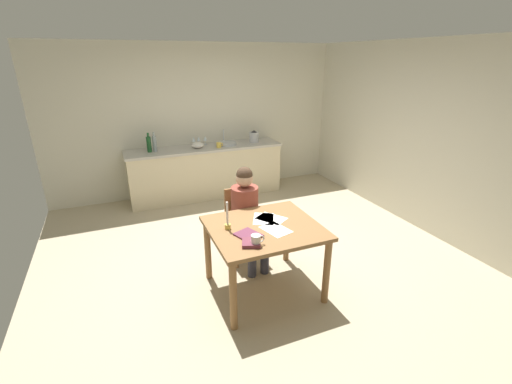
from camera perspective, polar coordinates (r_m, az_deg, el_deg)
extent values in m
cube|color=tan|center=(4.52, -0.43, -10.45)|extent=(5.20, 5.20, 0.04)
cube|color=beige|center=(6.42, -9.44, 11.54)|extent=(5.20, 0.12, 2.60)
cube|color=beige|center=(5.49, 25.82, 8.09)|extent=(0.12, 5.20, 2.60)
cube|color=beige|center=(6.28, -8.19, 3.21)|extent=(2.65, 0.60, 0.86)
cube|color=#B7B2A8|center=(6.16, -8.40, 7.19)|extent=(2.69, 0.64, 0.04)
cube|color=olive|center=(3.54, 1.37, -5.94)|extent=(1.10, 0.99, 0.04)
cylinder|color=olive|center=(3.25, -3.75, -16.69)|extent=(0.07, 0.07, 0.72)
cylinder|color=olive|center=(3.62, 11.51, -12.71)|extent=(0.07, 0.07, 0.72)
cylinder|color=olive|center=(3.94, -7.92, -9.38)|extent=(0.07, 0.07, 0.72)
cylinder|color=olive|center=(4.25, 5.05, -6.83)|extent=(0.07, 0.07, 0.72)
cube|color=olive|center=(4.23, -1.91, -5.24)|extent=(0.42, 0.42, 0.04)
cube|color=olive|center=(4.30, -2.91, -1.73)|extent=(0.36, 0.04, 0.40)
cylinder|color=olive|center=(4.15, -3.12, -9.59)|extent=(0.04, 0.04, 0.46)
cylinder|color=olive|center=(4.27, 1.16, -8.62)|extent=(0.04, 0.04, 0.46)
cylinder|color=olive|center=(4.43, -4.78, -7.52)|extent=(0.04, 0.04, 0.46)
cylinder|color=olive|center=(4.54, -0.73, -6.67)|extent=(0.04, 0.04, 0.46)
cylinder|color=brown|center=(4.11, -1.85, -2.48)|extent=(0.33, 0.33, 0.50)
sphere|color=#D8AD8C|center=(3.98, -1.91, 2.26)|extent=(0.20, 0.20, 0.20)
sphere|color=#473323|center=(3.97, -1.92, 2.81)|extent=(0.19, 0.19, 0.19)
cylinder|color=#383847|center=(4.04, -1.79, -6.91)|extent=(0.15, 0.39, 0.13)
cylinder|color=#383847|center=(4.00, -0.65, -10.92)|extent=(0.10, 0.10, 0.45)
cylinder|color=#383847|center=(4.10, 0.28, -6.47)|extent=(0.15, 0.39, 0.13)
cylinder|color=#383847|center=(4.06, 1.44, -10.41)|extent=(0.10, 0.10, 0.45)
cylinder|color=white|center=(3.17, -0.02, -7.95)|extent=(0.09, 0.09, 0.10)
torus|color=white|center=(3.18, 0.81, -7.70)|extent=(0.07, 0.01, 0.07)
cylinder|color=gold|center=(3.48, -4.67, -5.68)|extent=(0.06, 0.06, 0.05)
cylinder|color=white|center=(3.42, -4.74, -3.51)|extent=(0.02, 0.02, 0.24)
cube|color=brown|center=(3.35, -1.27, -7.07)|extent=(0.27, 0.29, 0.02)
cube|color=brown|center=(3.20, -0.79, -8.34)|extent=(0.21, 0.21, 0.03)
cube|color=white|center=(3.47, 3.26, -6.15)|extent=(0.28, 0.34, 0.00)
cube|color=white|center=(3.69, 1.25, -4.41)|extent=(0.32, 0.36, 0.00)
cube|color=white|center=(3.70, 2.52, -4.35)|extent=(0.34, 0.36, 0.00)
cylinder|color=#B2B7BC|center=(6.25, -4.87, 7.94)|extent=(0.36, 0.36, 0.04)
cylinder|color=silver|center=(6.38, -5.35, 9.12)|extent=(0.02, 0.02, 0.24)
cylinder|color=#194C23|center=(5.96, -17.16, 7.46)|extent=(0.07, 0.07, 0.25)
cylinder|color=#194C23|center=(5.93, -17.33, 8.94)|extent=(0.03, 0.03, 0.06)
cylinder|color=#8C999E|center=(5.99, -16.30, 7.61)|extent=(0.07, 0.07, 0.25)
cylinder|color=#8C999E|center=(5.95, -16.46, 9.09)|extent=(0.03, 0.03, 0.06)
ellipsoid|color=white|center=(6.07, -9.55, 7.59)|extent=(0.21, 0.21, 0.10)
cylinder|color=#B7BABF|center=(6.41, -0.33, 9.00)|extent=(0.18, 0.18, 0.18)
cone|color=#262628|center=(6.39, -0.34, 9.96)|extent=(0.11, 0.11, 0.04)
cylinder|color=silver|center=(6.31, -8.30, 7.74)|extent=(0.06, 0.06, 0.00)
cylinder|color=silver|center=(6.30, -8.31, 8.07)|extent=(0.01, 0.01, 0.07)
cone|color=silver|center=(6.28, -8.35, 8.73)|extent=(0.07, 0.07, 0.08)
cylinder|color=silver|center=(6.28, -9.34, 7.62)|extent=(0.06, 0.06, 0.00)
cylinder|color=silver|center=(6.27, -9.36, 7.95)|extent=(0.01, 0.01, 0.07)
cone|color=silver|center=(6.25, -9.40, 8.62)|extent=(0.07, 0.07, 0.08)
cylinder|color=silver|center=(6.26, -10.16, 7.53)|extent=(0.06, 0.06, 0.00)
cylinder|color=silver|center=(6.25, -10.18, 7.86)|extent=(0.01, 0.01, 0.07)
cone|color=silver|center=(6.24, -10.22, 8.53)|extent=(0.07, 0.07, 0.08)
cylinder|color=#F2CC4C|center=(6.06, -6.13, 7.69)|extent=(0.08, 0.08, 0.09)
torus|color=#F2CC4C|center=(6.07, -5.71, 7.77)|extent=(0.06, 0.01, 0.06)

